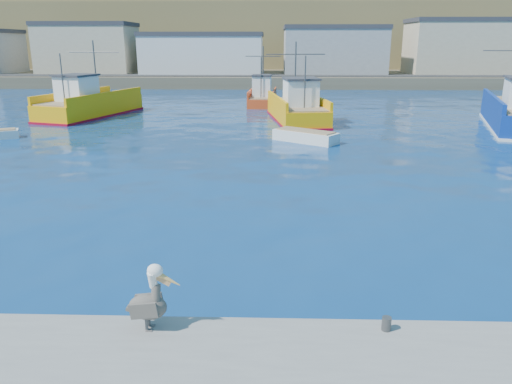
% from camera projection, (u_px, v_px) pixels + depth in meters
% --- Properties ---
extents(ground, '(260.00, 260.00, 0.00)m').
position_uv_depth(ground, '(251.00, 277.00, 13.99)').
color(ground, navy).
rests_on(ground, ground).
extents(dock_bollards, '(36.20, 0.20, 0.30)m').
position_uv_depth(dock_bollards, '(272.00, 322.00, 10.54)').
color(dock_bollards, '#4C4C4C').
rests_on(dock_bollards, dock).
extents(far_shore, '(200.00, 81.00, 24.00)m').
position_uv_depth(far_shore, '(270.00, 30.00, 115.89)').
color(far_shore, brown).
rests_on(far_shore, ground).
extents(trawler_yellow_a, '(6.89, 11.87, 6.51)m').
position_uv_depth(trawler_yellow_a, '(89.00, 104.00, 43.84)').
color(trawler_yellow_a, '#F5A509').
rests_on(trawler_yellow_a, ground).
extents(trawler_yellow_b, '(5.09, 10.83, 6.40)m').
position_uv_depth(trawler_yellow_b, '(297.00, 109.00, 41.19)').
color(trawler_yellow_b, '#F5A509').
rests_on(trawler_yellow_b, ground).
extents(boat_orange, '(3.62, 7.03, 5.90)m').
position_uv_depth(boat_orange, '(262.00, 96.00, 51.32)').
color(boat_orange, red).
rests_on(boat_orange, ground).
extents(skiff_mid, '(4.38, 3.77, 0.94)m').
position_uv_depth(skiff_mid, '(306.00, 137.00, 32.79)').
color(skiff_mid, silver).
rests_on(skiff_mid, ground).
extents(pelican, '(1.21, 0.53, 1.49)m').
position_uv_depth(pelican, '(149.00, 301.00, 10.39)').
color(pelican, '#595451').
rests_on(pelican, dock).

